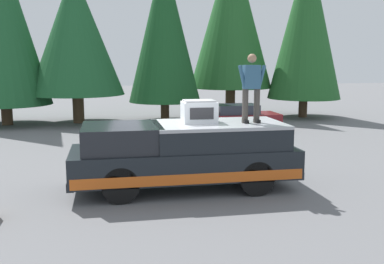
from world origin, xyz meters
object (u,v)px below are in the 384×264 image
(compressor_unit, at_px, (199,111))
(parked_car_maroon, at_px, (235,117))
(person_on_truck_bed, at_px, (251,86))
(pickup_truck, at_px, (184,154))

(compressor_unit, xyz_separation_m, parked_car_maroon, (8.87, -3.53, -1.35))
(compressor_unit, relative_size, person_on_truck_bed, 0.50)
(person_on_truck_bed, relative_size, parked_car_maroon, 0.41)
(pickup_truck, bearing_deg, parked_car_maroon, -23.59)
(parked_car_maroon, bearing_deg, compressor_unit, 158.32)
(pickup_truck, distance_m, parked_car_maroon, 9.83)
(pickup_truck, distance_m, person_on_truck_bed, 2.36)
(compressor_unit, relative_size, parked_car_maroon, 0.20)
(person_on_truck_bed, xyz_separation_m, parked_car_maroon, (9.16, -2.28, -1.97))
(compressor_unit, height_order, parked_car_maroon, compressor_unit)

